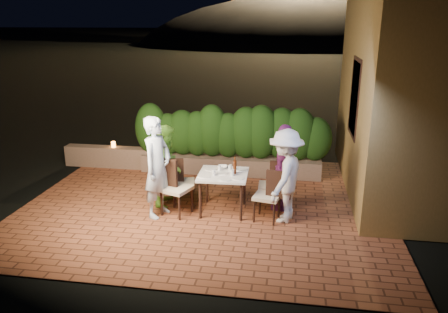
% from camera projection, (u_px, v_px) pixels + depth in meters
% --- Properties ---
extents(ground, '(400.00, 400.00, 0.00)m').
position_uv_depth(ground, '(202.00, 214.00, 8.21)').
color(ground, black).
rests_on(ground, ground).
extents(terrace_floor, '(7.00, 6.00, 0.15)m').
position_uv_depth(terrace_floor, '(207.00, 206.00, 8.70)').
color(terrace_floor, brown).
rests_on(terrace_floor, ground).
extents(building_wall, '(1.60, 5.00, 5.00)m').
position_uv_depth(building_wall, '(395.00, 70.00, 8.79)').
color(building_wall, olive).
rests_on(building_wall, ground).
extents(window_pane, '(0.08, 1.00, 1.40)m').
position_uv_depth(window_pane, '(356.00, 98.00, 8.59)').
color(window_pane, black).
rests_on(window_pane, building_wall).
extents(window_frame, '(0.06, 1.15, 1.55)m').
position_uv_depth(window_frame, '(356.00, 98.00, 8.59)').
color(window_frame, black).
rests_on(window_frame, building_wall).
extents(planter, '(4.20, 0.55, 0.40)m').
position_uv_depth(planter, '(230.00, 165.00, 10.28)').
color(planter, brown).
rests_on(planter, ground).
extents(hedge, '(4.00, 0.70, 1.10)m').
position_uv_depth(hedge, '(230.00, 134.00, 10.06)').
color(hedge, '#17370F').
rests_on(hedge, planter).
extents(parapet, '(2.20, 0.30, 0.50)m').
position_uv_depth(parapet, '(110.00, 157.00, 10.72)').
color(parapet, brown).
rests_on(parapet, ground).
extents(hill, '(52.00, 40.00, 22.00)m').
position_uv_depth(hill, '(298.00, 72.00, 65.62)').
color(hill, black).
rests_on(hill, ground).
extents(dining_table, '(0.93, 0.93, 0.75)m').
position_uv_depth(dining_table, '(223.00, 192.00, 8.17)').
color(dining_table, white).
rests_on(dining_table, ground).
extents(plate_nw, '(0.23, 0.23, 0.01)m').
position_uv_depth(plate_nw, '(204.00, 176.00, 7.91)').
color(plate_nw, white).
rests_on(plate_nw, dining_table).
extents(plate_sw, '(0.24, 0.24, 0.01)m').
position_uv_depth(plate_sw, '(211.00, 169.00, 8.28)').
color(plate_sw, white).
rests_on(plate_sw, dining_table).
extents(plate_ne, '(0.23, 0.23, 0.01)m').
position_uv_depth(plate_ne, '(238.00, 178.00, 7.81)').
color(plate_ne, white).
rests_on(plate_ne, dining_table).
extents(plate_se, '(0.23, 0.23, 0.01)m').
position_uv_depth(plate_se, '(241.00, 169.00, 8.26)').
color(plate_se, white).
rests_on(plate_se, dining_table).
extents(plate_centre, '(0.23, 0.23, 0.01)m').
position_uv_depth(plate_centre, '(222.00, 173.00, 8.07)').
color(plate_centre, white).
rests_on(plate_centre, dining_table).
extents(plate_front, '(0.21, 0.21, 0.01)m').
position_uv_depth(plate_front, '(225.00, 179.00, 7.74)').
color(plate_front, white).
rests_on(plate_front, dining_table).
extents(glass_nw, '(0.06, 0.06, 0.11)m').
position_uv_depth(glass_nw, '(214.00, 173.00, 7.94)').
color(glass_nw, silver).
rests_on(glass_nw, dining_table).
extents(glass_sw, '(0.06, 0.06, 0.10)m').
position_uv_depth(glass_sw, '(219.00, 168.00, 8.20)').
color(glass_sw, silver).
rests_on(glass_sw, dining_table).
extents(glass_ne, '(0.07, 0.07, 0.12)m').
position_uv_depth(glass_ne, '(232.00, 173.00, 7.93)').
color(glass_ne, silver).
rests_on(glass_ne, dining_table).
extents(glass_se, '(0.07, 0.07, 0.12)m').
position_uv_depth(glass_se, '(230.00, 168.00, 8.18)').
color(glass_se, silver).
rests_on(glass_se, dining_table).
extents(beer_bottle, '(0.06, 0.06, 0.32)m').
position_uv_depth(beer_bottle, '(235.00, 165.00, 8.01)').
color(beer_bottle, '#431C0B').
rests_on(beer_bottle, dining_table).
extents(bowl, '(0.20, 0.20, 0.05)m').
position_uv_depth(bowl, '(222.00, 167.00, 8.35)').
color(bowl, white).
rests_on(bowl, dining_table).
extents(chair_left_front, '(0.63, 0.63, 1.05)m').
position_uv_depth(chair_left_front, '(176.00, 187.00, 8.00)').
color(chair_left_front, black).
rests_on(chair_left_front, ground).
extents(chair_left_back, '(0.52, 0.52, 0.93)m').
position_uv_depth(chair_left_back, '(183.00, 181.00, 8.47)').
color(chair_left_back, black).
rests_on(chair_left_back, ground).
extents(chair_right_front, '(0.52, 0.52, 0.96)m').
position_uv_depth(chair_right_front, '(267.00, 195.00, 7.78)').
color(chair_right_front, black).
rests_on(chair_right_front, ground).
extents(chair_right_back, '(0.46, 0.46, 0.95)m').
position_uv_depth(chair_right_back, '(270.00, 185.00, 8.26)').
color(chair_right_back, black).
rests_on(chair_right_back, ground).
extents(diner_blue, '(0.62, 0.78, 1.86)m').
position_uv_depth(diner_blue, '(157.00, 167.00, 7.84)').
color(diner_blue, silver).
rests_on(diner_blue, ground).
extents(diner_green, '(0.61, 0.77, 1.57)m').
position_uv_depth(diner_green, '(168.00, 165.00, 8.43)').
color(diner_green, '#76C73E').
rests_on(diner_green, ground).
extents(diner_white, '(0.91, 1.22, 1.68)m').
position_uv_depth(diner_white, '(285.00, 176.00, 7.66)').
color(diner_white, silver).
rests_on(diner_white, ground).
extents(diner_purple, '(0.63, 1.04, 1.66)m').
position_uv_depth(diner_purple, '(284.00, 167.00, 8.16)').
color(diner_purple, '#77276E').
rests_on(diner_purple, ground).
extents(parapet_lamp, '(0.10, 0.10, 0.14)m').
position_uv_depth(parapet_lamp, '(113.00, 144.00, 10.61)').
color(parapet_lamp, orange).
rests_on(parapet_lamp, parapet).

